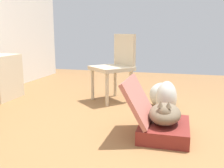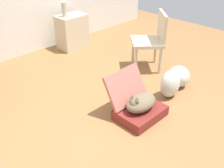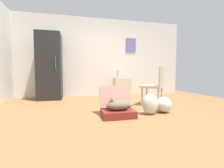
% 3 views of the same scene
% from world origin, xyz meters
% --- Properties ---
extents(ground_plane, '(7.68, 7.68, 0.00)m').
position_xyz_m(ground_plane, '(0.00, 0.00, 0.00)').
color(ground_plane, olive).
rests_on(ground_plane, ground).
extents(wall_back, '(6.40, 0.15, 2.60)m').
position_xyz_m(wall_back, '(0.00, 2.26, 1.30)').
color(wall_back, silver).
rests_on(wall_back, ground).
extents(suitcase_base, '(0.56, 0.43, 0.12)m').
position_xyz_m(suitcase_base, '(0.14, -0.45, 0.06)').
color(suitcase_base, maroon).
rests_on(suitcase_base, ground).
extents(suitcase_lid, '(0.56, 0.24, 0.39)m').
position_xyz_m(suitcase_lid, '(0.14, -0.21, 0.32)').
color(suitcase_lid, '#B26356').
rests_on(suitcase_lid, suitcase_base).
extents(cat, '(0.50, 0.28, 0.23)m').
position_xyz_m(cat, '(0.13, -0.45, 0.21)').
color(cat, brown).
rests_on(cat, suitcase_base).
extents(plastic_bag_white, '(0.31, 0.23, 0.39)m').
position_xyz_m(plastic_bag_white, '(0.77, -0.42, 0.19)').
color(plastic_bag_white, silver).
rests_on(plastic_bag_white, ground).
extents(plastic_bag_clear, '(0.31, 0.31, 0.30)m').
position_xyz_m(plastic_bag_clear, '(1.10, -0.35, 0.15)').
color(plastic_bag_clear, silver).
rests_on(plastic_bag_clear, ground).
extents(refrigerator, '(0.66, 0.68, 1.92)m').
position_xyz_m(refrigerator, '(-1.30, 1.80, 0.96)').
color(refrigerator, black).
rests_on(refrigerator, ground).
extents(side_table, '(0.53, 0.35, 0.61)m').
position_xyz_m(side_table, '(0.92, 1.85, 0.31)').
color(side_table, beige).
rests_on(side_table, ground).
extents(vase_tall, '(0.09, 0.09, 0.25)m').
position_xyz_m(vase_tall, '(0.79, 1.85, 0.74)').
color(vase_tall, '#B7AD99').
rests_on(vase_tall, side_table).
extents(chair, '(0.67, 0.67, 0.90)m').
position_xyz_m(chair, '(1.27, 0.29, 0.50)').
color(chair, beige).
rests_on(chair, ground).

